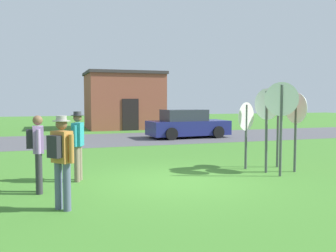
{
  "coord_description": "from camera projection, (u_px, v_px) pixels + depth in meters",
  "views": [
    {
      "loc": [
        -3.12,
        -8.59,
        2.02
      ],
      "look_at": [
        0.14,
        1.15,
        1.3
      ],
      "focal_mm": 39.75,
      "sensor_mm": 36.0,
      "label": 1
    }
  ],
  "objects": [
    {
      "name": "parked_car_on_street",
      "position": [
        187.0,
        125.0,
        19.93
      ],
      "size": [
        4.38,
        2.18,
        1.51
      ],
      "color": "navy",
      "rests_on": "ground"
    },
    {
      "name": "street_asphalt",
      "position": [
        108.0,
        139.0,
        19.05
      ],
      "size": [
        60.0,
        6.4,
        0.01
      ],
      "primitive_type": "cube",
      "color": "#4C4C51",
      "rests_on": "ground"
    },
    {
      "name": "building_background",
      "position": [
        124.0,
        100.0,
        26.5
      ],
      "size": [
        5.32,
        4.45,
        3.98
      ],
      "color": "brown",
      "rests_on": "ground"
    },
    {
      "name": "person_holding_notes",
      "position": [
        78.0,
        142.0,
        9.23
      ],
      "size": [
        0.34,
        0.54,
        1.74
      ],
      "color": "#7A6B56",
      "rests_on": "ground"
    },
    {
      "name": "stop_sign_far_back",
      "position": [
        246.0,
        124.0,
        10.8
      ],
      "size": [
        0.74,
        0.4,
        1.95
      ],
      "color": "#474C4C",
      "rests_on": "ground"
    },
    {
      "name": "person_with_sunhat",
      "position": [
        61.0,
        156.0,
        6.76
      ],
      "size": [
        0.47,
        0.48,
        1.74
      ],
      "color": "#4C5670",
      "rests_on": "ground"
    },
    {
      "name": "stop_sign_leaning_left",
      "position": [
        278.0,
        116.0,
        11.1
      ],
      "size": [
        0.13,
        0.71,
        2.25
      ],
      "color": "#474C4C",
      "rests_on": "ground"
    },
    {
      "name": "stop_sign_low_front",
      "position": [
        267.0,
        115.0,
        10.23
      ],
      "size": [
        0.27,
        0.83,
        2.34
      ],
      "color": "#474C4C",
      "rests_on": "ground"
    },
    {
      "name": "stop_sign_leaning_right",
      "position": [
        281.0,
        111.0,
        9.74
      ],
      "size": [
        0.81,
        0.39,
        2.49
      ],
      "color": "#474C4C",
      "rests_on": "ground"
    },
    {
      "name": "ground_plane",
      "position": [
        177.0,
        181.0,
        9.25
      ],
      "size": [
        80.0,
        80.0,
        0.0
      ],
      "primitive_type": "plane",
      "color": "#3D7528"
    },
    {
      "name": "person_near_signs",
      "position": [
        37.0,
        148.0,
        8.02
      ],
      "size": [
        0.36,
        0.57,
        1.69
      ],
      "color": "#2D2D33",
      "rests_on": "ground"
    },
    {
      "name": "stop_sign_center_cluster",
      "position": [
        296.0,
        118.0,
        10.37
      ],
      "size": [
        0.08,
        0.86,
        2.22
      ],
      "color": "#474C4C",
      "rests_on": "ground"
    }
  ]
}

